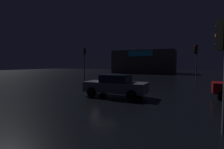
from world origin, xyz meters
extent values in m
plane|color=black|center=(0.00, 0.00, 0.00)|extent=(120.00, 120.00, 0.00)
cube|color=#4C4742|center=(-4.50, 32.98, 2.98)|extent=(15.86, 8.86, 5.95)
cube|color=#33CCF2|center=(-4.50, 28.40, 4.98)|extent=(6.13, 0.24, 1.35)
cylinder|color=#595B60|center=(7.46, 7.25, 2.21)|extent=(0.10, 0.10, 4.41)
cube|color=black|center=(7.35, 7.14, 3.93)|extent=(0.41, 0.41, 0.96)
sphere|color=red|center=(7.23, 7.03, 4.22)|extent=(0.20, 0.20, 0.20)
sphere|color=black|center=(7.23, 7.03, 3.93)|extent=(0.20, 0.20, 0.20)
sphere|color=black|center=(7.23, 7.03, 3.65)|extent=(0.20, 0.20, 0.20)
cylinder|color=#595B60|center=(-6.91, 7.00, 2.30)|extent=(0.14, 0.14, 4.59)
cube|color=black|center=(-6.80, 6.89, 4.15)|extent=(0.41, 0.41, 0.88)
sphere|color=red|center=(-6.69, 6.78, 4.41)|extent=(0.20, 0.20, 0.20)
sphere|color=black|center=(-6.69, 6.78, 4.15)|extent=(0.20, 0.20, 0.20)
sphere|color=black|center=(-6.69, 6.78, 3.89)|extent=(0.20, 0.20, 0.20)
cube|color=black|center=(7.79, -7.24, 3.28)|extent=(0.41, 0.41, 1.01)
sphere|color=black|center=(7.68, -7.13, 3.58)|extent=(0.20, 0.20, 0.20)
sphere|color=orange|center=(7.68, -7.13, 3.28)|extent=(0.20, 0.20, 0.20)
sphere|color=black|center=(7.68, -7.13, 2.97)|extent=(0.20, 0.20, 0.20)
cube|color=slate|center=(1.97, -2.58, 0.69)|extent=(4.48, 1.72, 0.71)
cube|color=black|center=(1.99, -2.58, 1.31)|extent=(1.99, 1.54, 0.53)
cylinder|color=black|center=(0.49, -3.43, 0.34)|extent=(0.67, 0.22, 0.67)
cylinder|color=black|center=(0.50, -1.72, 0.34)|extent=(0.67, 0.22, 0.67)
cylinder|color=black|center=(3.45, -3.44, 0.34)|extent=(0.67, 0.22, 0.67)
cylinder|color=black|center=(3.45, -1.73, 0.34)|extent=(0.67, 0.22, 0.67)
cylinder|color=black|center=(8.96, 0.61, 0.35)|extent=(0.71, 0.25, 0.71)
camera|label=1|loc=(6.83, -14.04, 2.31)|focal=27.98mm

